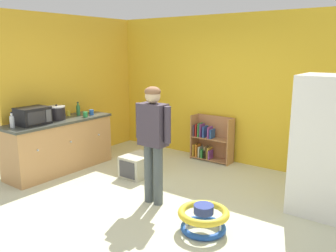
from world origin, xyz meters
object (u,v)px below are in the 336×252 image
kitchen_counter (60,145)px  green_cup (85,115)px  refrigerator (325,146)px  bookshelf (210,141)px  pet_carrier (138,165)px  banana_bunch (91,111)px  microwave (33,116)px  clear_bottle (12,121)px  green_glass_bottle (78,110)px  blue_cup (91,112)px  yellow_cup (68,113)px  standing_person (153,135)px  baby_walker (203,218)px  crock_pot (57,113)px

kitchen_counter → green_cup: 0.69m
refrigerator → bookshelf: bearing=154.8°
pet_carrier → banana_bunch: banana_bunch is taller
microwave → clear_bottle: (-0.05, -0.32, -0.04)m
kitchen_counter → refrigerator: 4.21m
pet_carrier → green_glass_bottle: 1.56m
blue_cup → yellow_cup: (-0.27, -0.32, 0.00)m
clear_bottle → banana_bunch: bearing=89.8°
banana_bunch → green_cup: 0.43m
microwave → standing_person: bearing=10.4°
blue_cup → pet_carrier: bearing=-3.5°
refrigerator → baby_walker: 1.80m
banana_bunch → kitchen_counter: bearing=-87.1°
kitchen_counter → pet_carrier: bearing=24.2°
standing_person → crock_pot: (-2.17, 0.08, 0.05)m
standing_person → baby_walker: (0.95, -0.25, -0.81)m
banana_bunch → blue_cup: bearing=-40.9°
pet_carrier → clear_bottle: 2.09m
refrigerator → standing_person: 2.20m
refrigerator → yellow_cup: 4.27m
clear_bottle → crock_pot: bearing=87.9°
banana_bunch → green_glass_bottle: size_ratio=0.64×
kitchen_counter → bookshelf: bearing=48.5°
kitchen_counter → green_cup: green_cup is taller
clear_bottle → blue_cup: (0.16, 1.45, -0.05)m
bookshelf → clear_bottle: size_ratio=3.46×
kitchen_counter → yellow_cup: yellow_cup is taller
baby_walker → blue_cup: blue_cup is taller
clear_bottle → green_cup: 1.25m
standing_person → green_glass_bottle: bearing=165.9°
bookshelf → pet_carrier: 1.58m
kitchen_counter → pet_carrier: (1.29, 0.58, -0.27)m
banana_bunch → green_cup: (0.24, -0.35, 0.02)m
standing_person → baby_walker: size_ratio=2.67×
microwave → green_cup: microwave is taller
microwave → green_cup: (0.19, 0.91, -0.09)m
pet_carrier → banana_bunch: 1.54m
microwave → green_cup: 0.93m
standing_person → yellow_cup: standing_person is taller
refrigerator → baby_walker: (-0.96, -1.34, -0.73)m
microwave → blue_cup: bearing=84.4°
bookshelf → pet_carrier: size_ratio=1.54×
standing_person → baby_walker: standing_person is taller
banana_bunch → green_glass_bottle: green_glass_bottle is taller
kitchen_counter → standing_person: (2.16, -0.08, 0.52)m
crock_pot → green_glass_bottle: size_ratio=1.16×
refrigerator → pet_carrier: bearing=-171.2°
bookshelf → green_glass_bottle: green_glass_bottle is taller
bookshelf → microwave: size_ratio=1.77×
clear_bottle → blue_cup: bearing=83.7°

